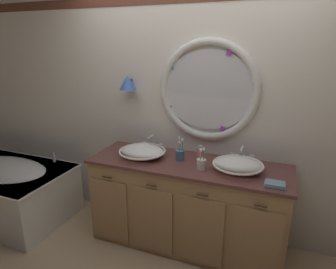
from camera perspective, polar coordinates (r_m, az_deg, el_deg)
ground_plane at (r=3.00m, az=0.74°, el=-22.66°), size 14.00×14.00×0.00m
back_wall_assembly at (r=2.91m, az=5.08°, el=5.19°), size 6.40×0.26×2.60m
vanity_counter at (r=2.92m, az=3.74°, el=-13.38°), size 1.86×0.64×0.87m
bathtub at (r=3.87m, az=-29.28°, el=-9.00°), size 1.48×0.92×0.69m
sink_basin_left at (r=2.84m, az=-5.08°, el=-3.27°), size 0.46×0.46×0.12m
sink_basin_right at (r=2.58m, az=13.54°, el=-5.76°), size 0.44×0.44×0.12m
faucet_set_left at (r=3.04m, az=-3.03°, el=-1.70°), size 0.24×0.14×0.16m
faucet_set_right at (r=2.81m, az=14.28°, el=-3.95°), size 0.23×0.14×0.15m
toothbrush_holder_left at (r=2.76m, az=2.38°, el=-3.88°), size 0.09×0.09×0.22m
toothbrush_holder_right at (r=2.57m, az=6.54°, el=-5.67°), size 0.08×0.08×0.20m
soap_dispenser at (r=2.75m, az=6.33°, el=-3.76°), size 0.06×0.07×0.16m
folded_hand_towel at (r=2.43m, az=20.24°, el=-9.15°), size 0.16×0.12×0.03m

